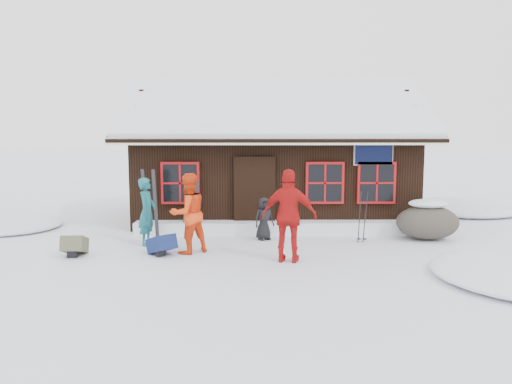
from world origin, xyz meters
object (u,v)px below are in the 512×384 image
skier_teal (147,211)px  backpack_blue (162,247)px  skier_orange_left (188,213)px  backpack_olive (75,248)px  skier_orange_right (289,216)px  ski_poles (362,218)px  boulder (427,221)px  skier_crouched (264,219)px

skier_teal → backpack_blue: 1.29m
skier_orange_left → backpack_olive: bearing=-30.3°
skier_orange_right → ski_poles: bearing=-124.7°
skier_orange_left → skier_orange_right: (2.21, -0.80, 0.08)m
skier_orange_left → backpack_blue: bearing=-19.5°
boulder → ski_poles: bearing=-169.5°
skier_orange_left → skier_orange_right: size_ratio=0.92×
skier_orange_left → boulder: skier_orange_left is taller
ski_poles → backpack_olive: ski_poles is taller
skier_orange_left → skier_orange_right: bearing=124.2°
boulder → backpack_olive: size_ratio=2.56×
boulder → skier_teal: bearing=-175.5°
skier_teal → backpack_olive: size_ratio=2.64×
backpack_blue → backpack_olive: (-1.91, -0.07, 0.00)m
boulder → skier_crouched: bearing=-179.8°
skier_orange_left → skier_teal: bearing=-72.7°
skier_orange_left → ski_poles: skier_orange_left is taller
skier_orange_left → backpack_olive: skier_orange_left is taller
skier_orange_right → skier_crouched: size_ratio=1.81×
ski_poles → skier_teal: bearing=-177.5°
skier_crouched → backpack_blue: (-2.32, -1.53, -0.38)m
skier_teal → skier_orange_right: skier_orange_right is taller
skier_orange_right → backpack_blue: (-2.79, 0.63, -0.82)m
skier_teal → backpack_blue: size_ratio=2.69×
skier_orange_left → boulder: 6.07m
skier_crouched → skier_orange_right: bearing=-105.4°
backpack_olive → boulder: bearing=7.1°
skier_teal → boulder: bearing=-78.4°
ski_poles → backpack_olive: size_ratio=2.12×
skier_crouched → backpack_blue: 2.80m
skier_teal → backpack_olive: (-1.39, -1.06, -0.65)m
skier_orange_left → ski_poles: bearing=158.3°
skier_orange_right → skier_orange_left: bearing=-8.2°
skier_orange_left → skier_crouched: skier_orange_left is taller
skier_teal → ski_poles: (5.26, 0.23, -0.20)m
skier_orange_right → backpack_olive: (-4.70, 0.56, -0.81)m
skier_teal → skier_orange_left: (1.10, -0.82, 0.09)m
skier_orange_right → skier_crouched: (-0.47, 2.16, -0.44)m
skier_crouched → boulder: 4.16m
skier_orange_left → backpack_olive: size_ratio=2.94×
ski_poles → skier_orange_left: bearing=-165.8°
backpack_blue → backpack_olive: 1.91m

